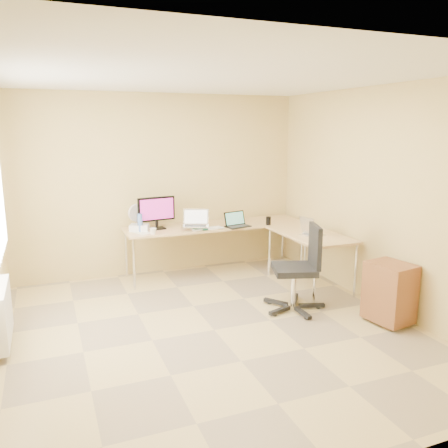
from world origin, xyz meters
name	(u,v)px	position (x,y,z in m)	size (l,w,h in m)	color
floor	(214,330)	(0.00, 0.00, 0.00)	(4.50, 4.50, 0.00)	tan
ceiling	(213,76)	(0.00, 0.00, 2.60)	(4.50, 4.50, 0.00)	white
wall_back	(160,185)	(0.00, 2.25, 1.30)	(4.50, 4.50, 0.00)	tan
wall_front	(352,276)	(0.00, -2.25, 1.30)	(4.50, 4.50, 0.00)	tan
wall_right	(381,199)	(2.10, 0.00, 1.30)	(4.50, 4.50, 0.00)	tan
desk_main	(216,249)	(0.72, 1.85, 0.36)	(2.65, 0.70, 0.73)	tan
desk_return	(310,260)	(1.70, 0.85, 0.36)	(0.70, 1.30, 0.73)	tan
monitor	(157,213)	(-0.15, 1.88, 0.96)	(0.53, 0.17, 0.46)	black
book_stack	(200,227)	(0.42, 1.69, 0.75)	(0.21, 0.28, 0.05)	#1E6B56
laptop_center	(195,218)	(0.33, 1.62, 0.89)	(0.36, 0.27, 0.23)	silver
laptop_black	(238,219)	(0.96, 1.59, 0.84)	(0.34, 0.25, 0.22)	black
keyboard	(207,228)	(0.49, 1.61, 0.74)	(0.43, 0.12, 0.02)	white
mouse	(221,228)	(0.69, 1.55, 0.75)	(0.09, 0.06, 0.03)	silver
mug	(153,231)	(-0.27, 1.58, 0.77)	(0.09, 0.09, 0.09)	white
cd_stack	(186,226)	(0.26, 1.85, 0.74)	(0.12, 0.12, 0.03)	silver
water_bottle	(140,223)	(-0.40, 1.79, 0.85)	(0.07, 0.07, 0.25)	#4F71B9
papers	(143,233)	(-0.38, 1.72, 0.73)	(0.18, 0.26, 0.01)	white
white_box	(139,228)	(-0.40, 1.86, 0.78)	(0.25, 0.18, 0.09)	white
desk_fan	(136,217)	(-0.40, 2.05, 0.89)	(0.25, 0.25, 0.32)	silver
black_cup	(268,221)	(1.42, 1.55, 0.79)	(0.07, 0.07, 0.12)	black
laptop_return	(313,228)	(1.67, 0.75, 0.83)	(0.24, 0.31, 0.21)	silver
office_chair	(294,269)	(1.07, 0.19, 0.50)	(0.62, 0.62, 1.03)	black
cabinet	(390,292)	(1.85, -0.54, 0.36)	(0.38, 0.47, 0.65)	brown
radiator	(4,313)	(-2.03, 0.40, 0.35)	(0.09, 0.80, 0.55)	white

